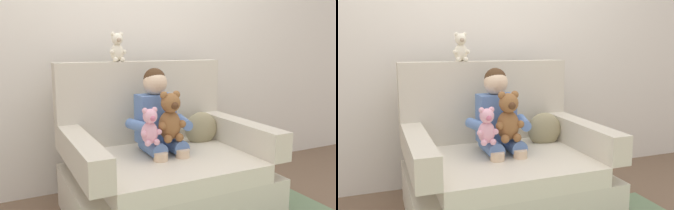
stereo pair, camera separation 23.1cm
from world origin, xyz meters
The scene contains 7 objects.
back_wall centered at (0.00, 0.76, 1.30)m, with size 6.00×0.10×2.60m, color silver.
armchair centered at (0.00, 0.06, 0.32)m, with size 1.30×0.99×1.05m.
seated_child centered at (-0.01, 0.09, 0.65)m, with size 0.45×0.39×0.82m.
plush_brown centered at (0.01, -0.05, 0.70)m, with size 0.20×0.16×0.33m.
plush_pink centered at (-0.15, -0.08, 0.66)m, with size 0.14×0.12×0.24m.
plush_cream_on_backrest centered at (-0.19, 0.42, 1.15)m, with size 0.13×0.10×0.22m.
throw_pillow centered at (0.39, 0.19, 0.54)m, with size 0.26×0.12×0.26m, color #998C66.
Camera 2 is at (-0.81, -2.19, 1.17)m, focal length 37.98 mm.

